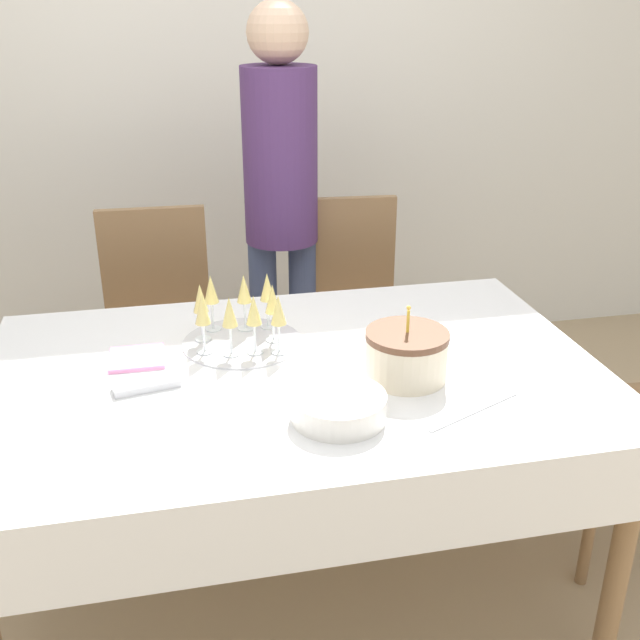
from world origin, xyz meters
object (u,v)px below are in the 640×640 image
object	(u,v)px
birthday_cake	(406,355)
plate_stack_main	(339,407)
dining_chair_far_left	(159,328)
person_standing	(281,188)
dining_chair_far_right	(349,312)
champagne_tray	(241,315)

from	to	relation	value
birthday_cake	plate_stack_main	xyz separation A→B (m)	(-0.22, -0.17, -0.04)
dining_chair_far_left	person_standing	size ratio (longest dim) A/B	0.58
dining_chair_far_left	dining_chair_far_right	world-z (taller)	same
person_standing	dining_chair_far_right	bearing A→B (deg)	-25.91
dining_chair_far_left	dining_chair_far_right	size ratio (longest dim) A/B	1.00
dining_chair_far_right	person_standing	world-z (taller)	person_standing
plate_stack_main	champagne_tray	bearing A→B (deg)	110.77
dining_chair_far_right	birthday_cake	size ratio (longest dim) A/B	4.47
dining_chair_far_right	champagne_tray	xyz separation A→B (m)	(-0.50, -0.67, 0.31)
birthday_cake	champagne_tray	xyz separation A→B (m)	(-0.40, 0.30, 0.02)
dining_chair_far_right	plate_stack_main	xyz separation A→B (m)	(-0.32, -1.14, 0.25)
dining_chair_far_right	plate_stack_main	distance (m)	1.21
birthday_cake	plate_stack_main	bearing A→B (deg)	-143.02
dining_chair_far_left	person_standing	world-z (taller)	person_standing
champagne_tray	person_standing	world-z (taller)	person_standing
dining_chair_far_left	birthday_cake	world-z (taller)	dining_chair_far_left
birthday_cake	dining_chair_far_right	bearing A→B (deg)	84.41
dining_chair_far_right	plate_stack_main	size ratio (longest dim) A/B	4.28
plate_stack_main	person_standing	size ratio (longest dim) A/B	0.14
birthday_cake	person_standing	distance (m)	1.12
dining_chair_far_left	plate_stack_main	bearing A→B (deg)	-69.64
dining_chair_far_left	champagne_tray	distance (m)	0.78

